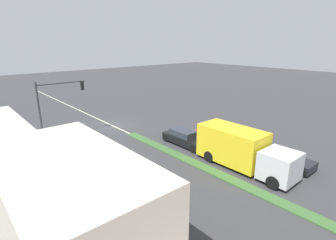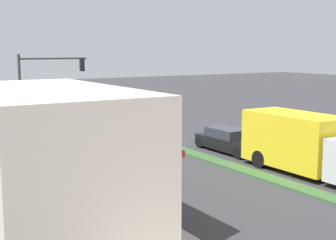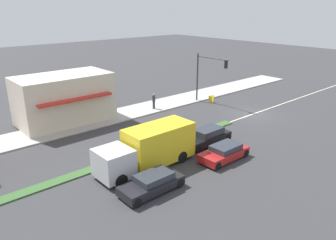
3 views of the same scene
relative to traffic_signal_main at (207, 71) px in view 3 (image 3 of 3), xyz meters
name	(u,v)px [view 3 (image 3 of 3)]	position (x,y,z in m)	size (l,w,h in m)	color
ground_plane	(106,165)	(-6.12, 17.20, -3.90)	(160.00, 160.00, 0.00)	#38383A
sidewalk_right	(50,132)	(2.88, 17.70, -3.84)	(4.00, 73.00, 0.12)	#B2AFA8
lane_marking_center	(253,114)	(-6.12, -0.80, -3.90)	(0.16, 60.00, 0.01)	beige
building_corner_store	(64,98)	(4.52, 15.29, -1.45)	(5.44, 8.82, 4.64)	beige
traffic_signal_main	(207,71)	(0.00, 0.00, 0.00)	(4.59, 0.34, 5.60)	#333338
pedestrian	(154,101)	(2.08, 6.14, -2.87)	(0.34, 0.34, 1.72)	#282D42
warning_aframe_sign	(211,99)	(-0.22, -0.77, -3.47)	(0.45, 0.53, 0.84)	yellow
delivery_truck	(149,147)	(-8.32, 14.86, -2.43)	(2.44, 7.50, 2.87)	silver
hatchback_red	(224,152)	(-11.12, 9.94, -3.34)	(1.79, 4.04, 1.15)	#AD1E1E
sedan_dark	(152,183)	(-11.12, 16.84, -3.33)	(1.74, 4.15, 1.17)	black
suv_black	(207,137)	(-8.32, 8.82, -3.24)	(1.75, 4.46, 1.38)	black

